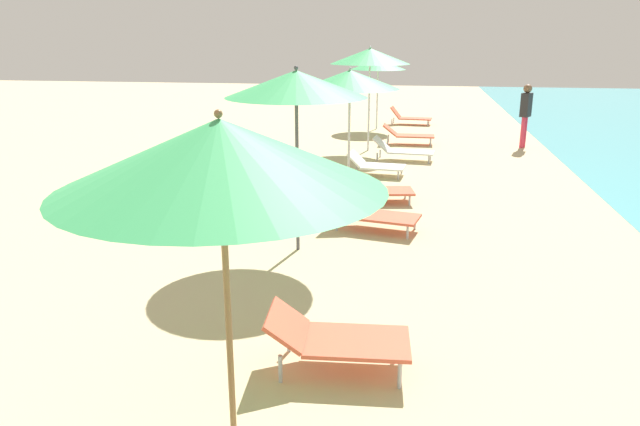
# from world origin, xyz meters

# --- Properties ---
(umbrella_third) EXTENTS (2.33, 2.33, 2.57)m
(umbrella_third) POSITION_xyz_m (0.82, 8.20, 2.26)
(umbrella_third) COLOR olive
(umbrella_third) RESTS_ON ground
(lounger_third_shoreside) EXTENTS (1.38, 0.75, 0.58)m
(lounger_third_shoreside) POSITION_xyz_m (1.49, 9.29, 0.33)
(lounger_third_shoreside) COLOR #D8593F
(lounger_third_shoreside) RESTS_ON ground
(umbrella_fourth) EXTENTS (1.98, 1.98, 2.66)m
(umbrella_fourth) POSITION_xyz_m (0.48, 12.45, 2.41)
(umbrella_fourth) COLOR #4C4C51
(umbrella_fourth) RESTS_ON ground
(lounger_fourth_shoreside) EXTENTS (1.55, 0.91, 0.51)m
(lounger_fourth_shoreside) POSITION_xyz_m (1.50, 13.57, 0.28)
(lounger_fourth_shoreside) COLOR #D8593F
(lounger_fourth_shoreside) RESTS_ON ground
(umbrella_fifth) EXTENTS (1.99, 1.99, 2.46)m
(umbrella_fifth) POSITION_xyz_m (0.78, 16.25, 2.21)
(umbrella_fifth) COLOR silver
(umbrella_fifth) RESTS_ON ground
(lounger_fifth_shoreside) EXTENTS (1.33, 0.77, 0.52)m
(lounger_fifth_shoreside) POSITION_xyz_m (1.24, 17.51, 0.25)
(lounger_fifth_shoreside) COLOR white
(lounger_fifth_shoreside) RESTS_ON ground
(lounger_fifth_inland) EXTENTS (1.34, 0.84, 0.51)m
(lounger_fifth_inland) POSITION_xyz_m (1.48, 15.27, 0.25)
(lounger_fifth_inland) COLOR #D8593F
(lounger_fifth_inland) RESTS_ON ground
(umbrella_sixth) EXTENTS (2.13, 2.13, 2.79)m
(umbrella_sixth) POSITION_xyz_m (0.82, 20.53, 2.52)
(umbrella_sixth) COLOR silver
(umbrella_sixth) RESTS_ON ground
(lounger_sixth_shoreside) EXTENTS (1.49, 0.59, 0.58)m
(lounger_sixth_shoreside) POSITION_xyz_m (1.87, 21.69, 0.29)
(lounger_sixth_shoreside) COLOR #D8593F
(lounger_sixth_shoreside) RESTS_ON ground
(lounger_sixth_inland) EXTENTS (1.58, 0.71, 0.58)m
(lounger_sixth_inland) POSITION_xyz_m (1.79, 19.31, 0.27)
(lounger_sixth_inland) COLOR white
(lounger_sixth_inland) RESTS_ON ground
(umbrella_farthest) EXTENTS (1.82, 1.82, 2.37)m
(umbrella_farthest) POSITION_xyz_m (0.77, 24.50, 2.14)
(umbrella_farthest) COLOR silver
(umbrella_farthest) RESTS_ON ground
(lounger_farthest_shoreside) EXTENTS (1.49, 0.71, 0.62)m
(lounger_farthest_shoreside) POSITION_xyz_m (1.84, 25.77, 0.27)
(lounger_farthest_shoreside) COLOR #D8593F
(lounger_farthest_shoreside) RESTS_ON ground
(person_walking_near) EXTENTS (0.36, 0.42, 1.76)m
(person_walking_near) POSITION_xyz_m (5.11, 21.69, 1.08)
(person_walking_near) COLOR #D8334C
(person_walking_near) RESTS_ON ground
(cooler_box) EXTENTS (0.54, 0.47, 0.31)m
(cooler_box) POSITION_xyz_m (-2.00, 19.18, 0.16)
(cooler_box) COLOR #338C59
(cooler_box) RESTS_ON ground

